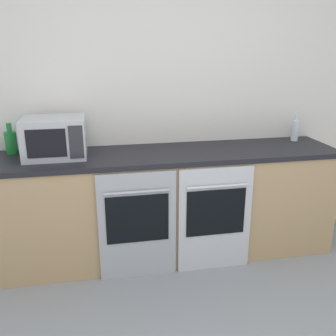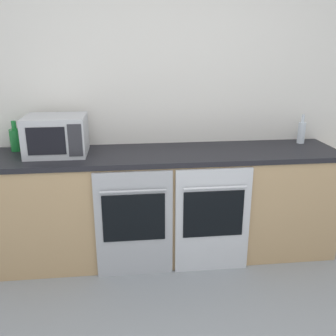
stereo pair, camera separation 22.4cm
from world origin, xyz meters
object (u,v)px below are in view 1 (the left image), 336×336
(microwave, at_px, (55,137))
(bottle_green, at_px, (11,142))
(oven_left, at_px, (138,226))
(bottle_clear, at_px, (295,130))
(oven_right, at_px, (215,219))

(microwave, bearing_deg, bottle_green, 158.16)
(oven_left, distance_m, bottle_clear, 1.65)
(oven_right, height_order, bottle_clear, bottle_clear)
(oven_right, distance_m, bottle_clear, 1.14)
(microwave, relative_size, bottle_clear, 1.83)
(oven_left, distance_m, oven_right, 0.60)
(oven_right, bearing_deg, oven_left, 180.00)
(oven_right, xyz_separation_m, microwave, (-1.18, 0.35, 0.62))
(oven_right, xyz_separation_m, bottle_clear, (0.87, 0.48, 0.57))
(oven_left, relative_size, bottle_clear, 3.40)
(microwave, xyz_separation_m, bottle_green, (-0.35, 0.14, -0.05))
(bottle_clear, bearing_deg, oven_right, -151.42)
(oven_right, relative_size, bottle_clear, 3.40)
(oven_left, bearing_deg, microwave, 148.30)
(microwave, bearing_deg, bottle_clear, 3.41)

